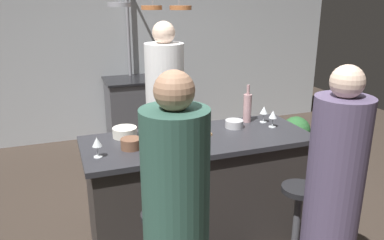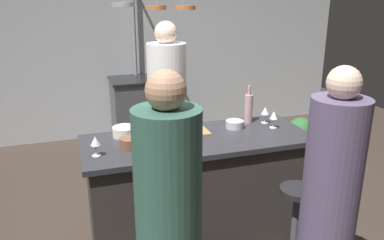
{
  "view_description": "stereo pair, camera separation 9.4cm",
  "coord_description": "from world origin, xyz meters",
  "px_view_note": "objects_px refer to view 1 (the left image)",
  "views": [
    {
      "loc": [
        -1.02,
        -2.64,
        1.96
      ],
      "look_at": [
        0.0,
        0.15,
        1.0
      ],
      "focal_mm": 35.94,
      "sensor_mm": 36.0,
      "label": 1
    },
    {
      "loc": [
        -0.93,
        -2.67,
        1.96
      ],
      "look_at": [
        0.0,
        0.15,
        1.0
      ],
      "focal_mm": 35.94,
      "sensor_mm": 36.0,
      "label": 2
    }
  ],
  "objects_px": {
    "guest_right": "(332,203)",
    "potted_plant": "(296,134)",
    "cutting_board": "(189,132)",
    "mixing_bowl_steel": "(234,124)",
    "pepper_mill": "(181,139)",
    "mixing_bowl_wooden": "(131,144)",
    "wine_glass_near_right_guest": "(273,115)",
    "wine_glass_by_chef": "(97,143)",
    "wine_bottle_rose": "(247,107)",
    "stove_range": "(136,110)",
    "wine_bottle_amber": "(157,135)",
    "wine_bottle_red": "(162,128)",
    "mixing_bowl_ceramic": "(125,132)",
    "chef": "(166,119)",
    "bar_stool_right": "(297,224)",
    "wine_glass_near_left_guest": "(264,111)",
    "guest_left": "(176,235)"
  },
  "relations": [
    {
      "from": "guest_left",
      "to": "wine_bottle_red",
      "type": "height_order",
      "value": "guest_left"
    },
    {
      "from": "stove_range",
      "to": "cutting_board",
      "type": "distance_m",
      "value": 2.38
    },
    {
      "from": "cutting_board",
      "to": "mixing_bowl_steel",
      "type": "xyz_separation_m",
      "value": [
        0.41,
        0.01,
        0.02
      ]
    },
    {
      "from": "cutting_board",
      "to": "pepper_mill",
      "type": "relative_size",
      "value": 1.52
    },
    {
      "from": "guest_right",
      "to": "wine_bottle_red",
      "type": "height_order",
      "value": "guest_right"
    },
    {
      "from": "stove_range",
      "to": "pepper_mill",
      "type": "relative_size",
      "value": 4.24
    },
    {
      "from": "wine_glass_near_right_guest",
      "to": "wine_bottle_rose",
      "type": "bearing_deg",
      "value": 123.31
    },
    {
      "from": "pepper_mill",
      "to": "mixing_bowl_wooden",
      "type": "relative_size",
      "value": 1.41
    },
    {
      "from": "mixing_bowl_steel",
      "to": "wine_bottle_amber",
      "type": "bearing_deg",
      "value": -158.48
    },
    {
      "from": "pepper_mill",
      "to": "mixing_bowl_wooden",
      "type": "bearing_deg",
      "value": 146.35
    },
    {
      "from": "wine_bottle_rose",
      "to": "wine_glass_near_left_guest",
      "type": "relative_size",
      "value": 2.28
    },
    {
      "from": "guest_left",
      "to": "wine_glass_by_chef",
      "type": "relative_size",
      "value": 11.24
    },
    {
      "from": "wine_bottle_amber",
      "to": "mixing_bowl_steel",
      "type": "bearing_deg",
      "value": 21.52
    },
    {
      "from": "wine_glass_near_right_guest",
      "to": "pepper_mill",
      "type": "bearing_deg",
      "value": -162.95
    },
    {
      "from": "stove_range",
      "to": "wine_glass_near_right_guest",
      "type": "relative_size",
      "value": 6.1
    },
    {
      "from": "stove_range",
      "to": "pepper_mill",
      "type": "bearing_deg",
      "value": -94.84
    },
    {
      "from": "mixing_bowl_steel",
      "to": "guest_right",
      "type": "bearing_deg",
      "value": -82.52
    },
    {
      "from": "stove_range",
      "to": "mixing_bowl_ceramic",
      "type": "xyz_separation_m",
      "value": [
        -0.54,
        -2.23,
        0.49
      ]
    },
    {
      "from": "wine_bottle_red",
      "to": "mixing_bowl_wooden",
      "type": "distance_m",
      "value": 0.27
    },
    {
      "from": "wine_glass_near_left_guest",
      "to": "wine_glass_by_chef",
      "type": "xyz_separation_m",
      "value": [
        -1.46,
        -0.29,
        0.0
      ]
    },
    {
      "from": "wine_bottle_red",
      "to": "mixing_bowl_ceramic",
      "type": "xyz_separation_m",
      "value": [
        -0.25,
        0.19,
        -0.07
      ]
    },
    {
      "from": "guest_left",
      "to": "wine_glass_near_right_guest",
      "type": "relative_size",
      "value": 11.24
    },
    {
      "from": "guest_left",
      "to": "wine_glass_near_left_guest",
      "type": "bearing_deg",
      "value": 44.24
    },
    {
      "from": "mixing_bowl_wooden",
      "to": "wine_glass_by_chef",
      "type": "bearing_deg",
      "value": -162.55
    },
    {
      "from": "guest_right",
      "to": "potted_plant",
      "type": "distance_m",
      "value": 2.56
    },
    {
      "from": "wine_bottle_amber",
      "to": "guest_right",
      "type": "bearing_deg",
      "value": -41.8
    },
    {
      "from": "chef",
      "to": "mixing_bowl_wooden",
      "type": "xyz_separation_m",
      "value": [
        -0.51,
        -0.85,
        0.13
      ]
    },
    {
      "from": "guest_right",
      "to": "mixing_bowl_steel",
      "type": "relative_size",
      "value": 10.52
    },
    {
      "from": "guest_right",
      "to": "cutting_board",
      "type": "relative_size",
      "value": 5.01
    },
    {
      "from": "stove_range",
      "to": "wine_glass_by_chef",
      "type": "height_order",
      "value": "wine_glass_by_chef"
    },
    {
      "from": "mixing_bowl_wooden",
      "to": "wine_bottle_rose",
      "type": "bearing_deg",
      "value": 14.13
    },
    {
      "from": "wine_bottle_red",
      "to": "wine_bottle_rose",
      "type": "bearing_deg",
      "value": 13.73
    },
    {
      "from": "pepper_mill",
      "to": "wine_glass_near_right_guest",
      "type": "distance_m",
      "value": 0.95
    },
    {
      "from": "guest_right",
      "to": "mixing_bowl_wooden",
      "type": "bearing_deg",
      "value": 138.96
    },
    {
      "from": "wine_bottle_amber",
      "to": "wine_bottle_rose",
      "type": "bearing_deg",
      "value": 23.31
    },
    {
      "from": "mixing_bowl_ceramic",
      "to": "pepper_mill",
      "type": "bearing_deg",
      "value": -56.73
    },
    {
      "from": "wine_glass_near_right_guest",
      "to": "chef",
      "type": "bearing_deg",
      "value": 132.56
    },
    {
      "from": "potted_plant",
      "to": "wine_glass_near_right_guest",
      "type": "height_order",
      "value": "wine_glass_near_right_guest"
    },
    {
      "from": "chef",
      "to": "bar_stool_right",
      "type": "height_order",
      "value": "chef"
    },
    {
      "from": "stove_range",
      "to": "guest_left",
      "type": "height_order",
      "value": "guest_left"
    },
    {
      "from": "wine_bottle_red",
      "to": "mixing_bowl_steel",
      "type": "bearing_deg",
      "value": 8.77
    },
    {
      "from": "guest_right",
      "to": "mixing_bowl_steel",
      "type": "distance_m",
      "value": 1.12
    },
    {
      "from": "chef",
      "to": "wine_glass_near_left_guest",
      "type": "bearing_deg",
      "value": -41.97
    },
    {
      "from": "stove_range",
      "to": "chef",
      "type": "xyz_separation_m",
      "value": [
        -0.04,
        -1.65,
        0.36
      ]
    },
    {
      "from": "wine_glass_near_right_guest",
      "to": "mixing_bowl_ceramic",
      "type": "xyz_separation_m",
      "value": [
        -1.22,
        0.2,
        -0.07
      ]
    },
    {
      "from": "wine_bottle_rose",
      "to": "mixing_bowl_steel",
      "type": "bearing_deg",
      "value": -149.54
    },
    {
      "from": "wine_bottle_red",
      "to": "stove_range",
      "type": "bearing_deg",
      "value": 83.17
    },
    {
      "from": "mixing_bowl_ceramic",
      "to": "guest_right",
      "type": "bearing_deg",
      "value": -48.35
    },
    {
      "from": "guest_right",
      "to": "potted_plant",
      "type": "bearing_deg",
      "value": 59.72
    },
    {
      "from": "pepper_mill",
      "to": "wine_glass_by_chef",
      "type": "distance_m",
      "value": 0.58
    }
  ]
}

